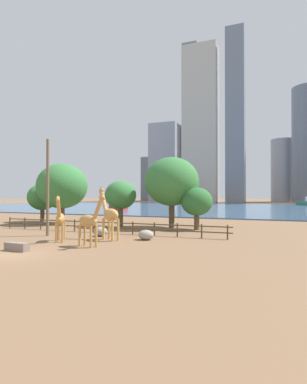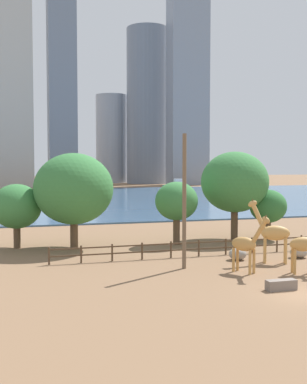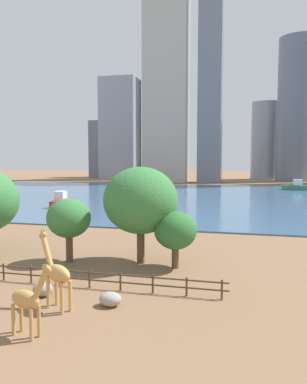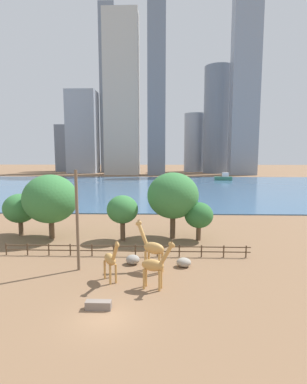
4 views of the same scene
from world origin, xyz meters
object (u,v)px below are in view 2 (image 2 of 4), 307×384
at_px(giraffe_tall, 306,244).
at_px(giraffe_young, 273,233).
at_px(utility_pole, 184,201).
at_px(boulder_near_fence, 299,252).
at_px(tree_left_large, 268,207).
at_px(tree_right_small, 74,189).
at_px(giraffe_companion, 246,244).
at_px(boulder_by_pole, 238,254).
at_px(tree_right_tall, 235,182).
at_px(tree_left_small, 17,207).
at_px(boat_ferry, 176,186).
at_px(tree_center_broad, 177,201).
at_px(feeding_trough, 281,285).

distance_m(giraffe_tall, giraffe_young, 3.71).
xyz_separation_m(utility_pole, boulder_near_fence, (9.90, 1.09, -4.25)).
bearing_deg(tree_left_large, tree_right_small, 179.70).
bearing_deg(giraffe_young, giraffe_companion, 63.90).
bearing_deg(boulder_by_pole, tree_right_tall, 65.53).
bearing_deg(tree_right_tall, tree_right_small, -177.63).
distance_m(giraffe_tall, boulder_near_fence, 5.74).
height_order(giraffe_companion, tree_left_small, tree_left_small).
bearing_deg(tree_right_small, boat_ferry, 65.43).
relative_size(tree_center_broad, tree_right_tall, 0.67).
bearing_deg(tree_center_broad, boulder_by_pole, -75.61).
xyz_separation_m(tree_right_tall, tree_left_small, (-20.24, 0.87, -1.93)).
distance_m(tree_right_tall, tree_right_small, 15.53).
relative_size(utility_pole, tree_left_large, 1.95).
xyz_separation_m(giraffe_companion, giraffe_young, (3.43, 2.42, 0.31)).
bearing_deg(utility_pole, tree_left_small, 133.41).
xyz_separation_m(giraffe_young, tree_left_small, (-18.02, 11.83, 1.38)).
distance_m(giraffe_tall, boulder_by_pole, 6.06).
distance_m(tree_left_small, boat_ferry, 93.85).
height_order(giraffe_young, boat_ferry, giraffe_young).
xyz_separation_m(giraffe_companion, tree_center_broad, (-0.65, 12.29, 1.97)).
bearing_deg(tree_right_small, feeding_trough, -60.56).
relative_size(utility_pole, feeding_trough, 5.22).
bearing_deg(boat_ferry, tree_right_tall, 80.02).
bearing_deg(tree_right_small, utility_pole, -58.08).
relative_size(utility_pole, tree_left_small, 1.68).
xyz_separation_m(giraffe_companion, boulder_near_fence, (6.42, 3.58, -1.49)).
relative_size(boulder_near_fence, tree_right_small, 0.17).
distance_m(boulder_near_fence, tree_left_large, 9.77).
distance_m(giraffe_tall, boat_ferry, 101.81).
xyz_separation_m(tree_center_broad, tree_right_tall, (6.30, 1.09, 1.65)).
height_order(giraffe_tall, giraffe_young, giraffe_young).
bearing_deg(boulder_near_fence, boulder_by_pole, 173.73).
bearing_deg(giraffe_tall, tree_center_broad, 123.18).
distance_m(giraffe_tall, tree_right_tall, 15.19).
distance_m(giraffe_young, tree_left_large, 11.62).
relative_size(giraffe_companion, boat_ferry, 0.56).
bearing_deg(feeding_trough, tree_left_large, 62.48).
xyz_separation_m(giraffe_companion, boulder_by_pole, (1.44, 4.13, -1.47)).
relative_size(tree_right_tall, tree_right_small, 1.03).
distance_m(boulder_by_pole, tree_right_small, 14.96).
height_order(tree_left_small, boat_ferry, tree_left_small).
distance_m(boulder_by_pole, tree_left_large, 11.62).
xyz_separation_m(boulder_near_fence, tree_center_broad, (-7.07, 8.70, 3.46)).
xyz_separation_m(giraffe_tall, feeding_trough, (-3.84, -3.31, -1.67)).
height_order(boulder_near_fence, boat_ferry, boat_ferry).
height_order(tree_right_small, boat_ferry, tree_right_small).
bearing_deg(giraffe_tall, giraffe_companion, 176.56).
bearing_deg(tree_left_small, tree_left_large, -3.92).
height_order(boulder_near_fence, tree_right_small, tree_right_small).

